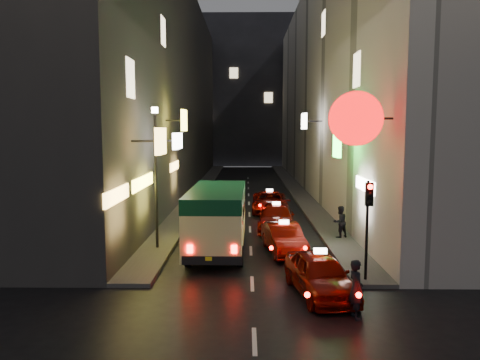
{
  "coord_description": "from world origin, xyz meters",
  "views": [
    {
      "loc": [
        -0.22,
        -7.48,
        5.41
      ],
      "look_at": [
        -0.49,
        13.0,
        3.19
      ],
      "focal_mm": 35.0,
      "sensor_mm": 36.0,
      "label": 1
    }
  ],
  "objects_px": {
    "pedestrian_crossing": "(356,285)",
    "traffic_light": "(368,209)",
    "lamp_post": "(156,168)",
    "taxi_near": "(320,271)",
    "minibus": "(217,212)"
  },
  "relations": [
    {
      "from": "pedestrian_crossing",
      "to": "traffic_light",
      "type": "xyz_separation_m",
      "value": [
        1.06,
        2.92,
        1.72
      ]
    },
    {
      "from": "pedestrian_crossing",
      "to": "lamp_post",
      "type": "bearing_deg",
      "value": 31.92
    },
    {
      "from": "taxi_near",
      "to": "lamp_post",
      "type": "bearing_deg",
      "value": 138.96
    },
    {
      "from": "pedestrian_crossing",
      "to": "taxi_near",
      "type": "bearing_deg",
      "value": 9.62
    },
    {
      "from": "taxi_near",
      "to": "pedestrian_crossing",
      "type": "relative_size",
      "value": 2.76
    },
    {
      "from": "minibus",
      "to": "traffic_light",
      "type": "xyz_separation_m",
      "value": [
        5.48,
        -4.21,
        0.89
      ]
    },
    {
      "from": "minibus",
      "to": "taxi_near",
      "type": "xyz_separation_m",
      "value": [
        3.68,
        -5.26,
        -0.99
      ]
    },
    {
      "from": "taxi_near",
      "to": "traffic_light",
      "type": "height_order",
      "value": "traffic_light"
    },
    {
      "from": "minibus",
      "to": "pedestrian_crossing",
      "type": "xyz_separation_m",
      "value": [
        4.42,
        -7.13,
        -0.83
      ]
    },
    {
      "from": "pedestrian_crossing",
      "to": "traffic_light",
      "type": "bearing_deg",
      "value": -31.82
    },
    {
      "from": "taxi_near",
      "to": "minibus",
      "type": "bearing_deg",
      "value": 124.99
    },
    {
      "from": "traffic_light",
      "to": "lamp_post",
      "type": "bearing_deg",
      "value": 151.09
    },
    {
      "from": "taxi_near",
      "to": "traffic_light",
      "type": "distance_m",
      "value": 2.8
    },
    {
      "from": "pedestrian_crossing",
      "to": "lamp_post",
      "type": "xyz_separation_m",
      "value": [
        -7.14,
        7.45,
        2.75
      ]
    },
    {
      "from": "lamp_post",
      "to": "pedestrian_crossing",
      "type": "bearing_deg",
      "value": -46.21
    }
  ]
}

